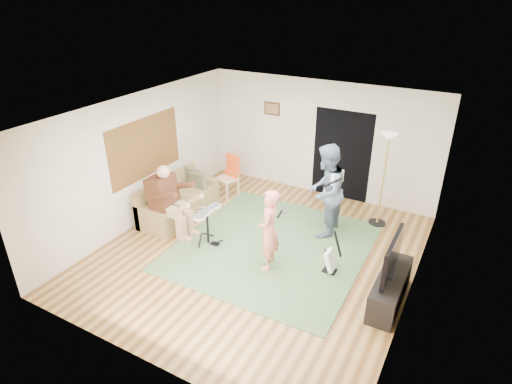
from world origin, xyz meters
TOP-DOWN VIEW (x-y plane):
  - floor at (0.00, 0.00)m, footprint 6.00×6.00m
  - walls at (0.00, 0.00)m, footprint 5.50×6.00m
  - ceiling at (0.00, 0.00)m, footprint 6.00×6.00m
  - window_blinds at (-2.74, 0.20)m, footprint 0.00×2.05m
  - doorway at (0.55, 2.99)m, footprint 2.10×0.00m
  - picture_frame at (-1.25, 2.99)m, footprint 0.42×0.03m
  - area_rug at (0.16, 0.31)m, footprint 3.47×3.65m
  - sofa at (-2.29, 0.46)m, footprint 0.81×1.96m
  - drummer at (-1.86, -0.19)m, footprint 0.94×0.53m
  - drum_kit at (-1.00, -0.19)m, footprint 0.41×0.73m
  - singer at (0.37, -0.29)m, footprint 0.50×0.63m
  - microphone at (0.57, -0.29)m, footprint 0.06×0.06m
  - guitarist at (0.82, 1.25)m, footprint 0.78×0.97m
  - guitar_held at (1.02, 1.25)m, footprint 0.30×0.61m
  - guitar_spare at (1.42, 0.08)m, footprint 0.31×0.28m
  - torchiere_lamp at (1.70, 2.17)m, footprint 0.36×0.36m
  - dining_chair at (-1.77, 1.79)m, footprint 0.52×0.54m
  - tv_cabinet at (2.50, -0.20)m, footprint 0.40×1.40m
  - television at (2.45, -0.20)m, footprint 0.06×1.07m

SIDE VIEW (x-z plane):
  - floor at x=0.00m, z-range 0.00..0.00m
  - area_rug at x=0.16m, z-range 0.00..0.02m
  - guitar_spare at x=1.42m, z-range -0.18..0.67m
  - tv_cabinet at x=2.50m, z-range 0.00..0.50m
  - sofa at x=-2.29m, z-range -0.13..0.66m
  - drum_kit at x=-1.00m, z-range -0.05..0.71m
  - dining_chair at x=-1.77m, z-range -0.14..0.85m
  - drummer at x=-1.86m, z-range -0.16..1.29m
  - singer at x=0.37m, z-range 0.00..1.50m
  - television at x=2.45m, z-range 0.53..1.17m
  - guitarist at x=0.82m, z-range 0.00..1.90m
  - doorway at x=0.55m, z-range 0.00..2.10m
  - microphone at x=0.57m, z-range 1.00..1.24m
  - guitar_held at x=1.02m, z-range 1.16..1.42m
  - walls at x=0.00m, z-range 0.00..2.70m
  - torchiere_lamp at x=1.70m, z-range 0.37..2.37m
  - window_blinds at x=-2.74m, z-range 0.53..2.58m
  - picture_frame at x=-1.25m, z-range 1.74..2.06m
  - ceiling at x=0.00m, z-range 2.70..2.70m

